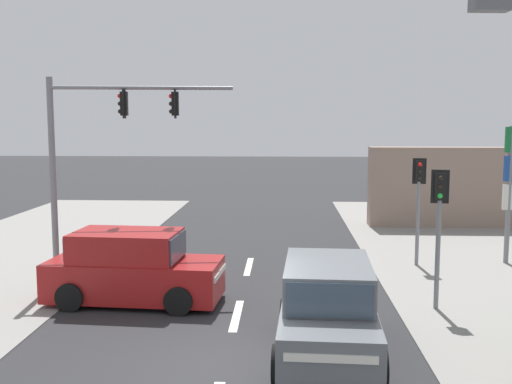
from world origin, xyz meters
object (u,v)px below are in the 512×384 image
(pedestal_signal_right_kerb, at_px, (439,215))
(suv_crossing_left, at_px, (328,313))
(traffic_signal_mast, at_px, (98,142))
(pedestal_signal_far_median, at_px, (419,193))
(suv_oncoming_near, at_px, (133,269))

(pedestal_signal_right_kerb, bearing_deg, suv_crossing_left, -133.69)
(traffic_signal_mast, bearing_deg, suv_crossing_left, -39.64)
(traffic_signal_mast, distance_m, suv_crossing_left, 8.78)
(pedestal_signal_right_kerb, xyz_separation_m, suv_crossing_left, (-2.97, -3.11, -1.53))
(pedestal_signal_right_kerb, height_order, pedestal_signal_far_median, same)
(traffic_signal_mast, distance_m, suv_oncoming_near, 4.01)
(traffic_signal_mast, bearing_deg, pedestal_signal_right_kerb, -12.75)
(pedestal_signal_far_median, distance_m, suv_oncoming_near, 9.59)
(traffic_signal_mast, distance_m, pedestal_signal_right_kerb, 9.64)
(pedestal_signal_far_median, bearing_deg, suv_oncoming_near, -151.99)
(pedestal_signal_right_kerb, bearing_deg, traffic_signal_mast, 167.25)
(suv_crossing_left, bearing_deg, traffic_signal_mast, 140.36)
(traffic_signal_mast, distance_m, pedestal_signal_far_median, 10.25)
(suv_oncoming_near, relative_size, suv_crossing_left, 1.01)
(pedestal_signal_right_kerb, distance_m, pedestal_signal_far_median, 4.71)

